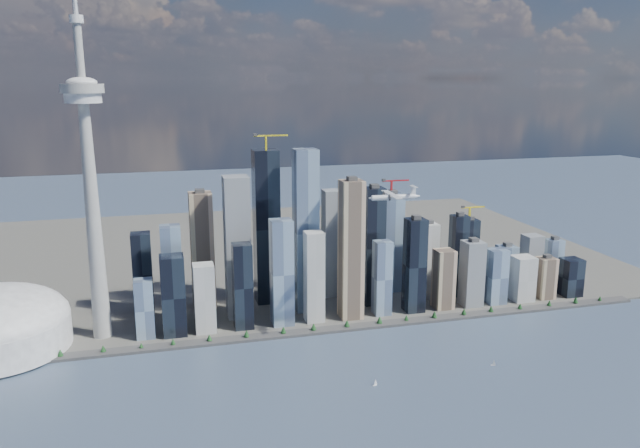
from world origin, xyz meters
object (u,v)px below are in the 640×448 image
object	(u,v)px
needle_tower	(90,177)
airplane	(394,196)
sailboat_west	(375,383)
sailboat_east	(494,364)

from	to	relation	value
needle_tower	airplane	world-z (taller)	needle_tower
sailboat_west	sailboat_east	world-z (taller)	sailboat_west
airplane	sailboat_east	world-z (taller)	airplane
needle_tower	sailboat_east	bearing A→B (deg)	-24.16
needle_tower	sailboat_west	world-z (taller)	needle_tower
sailboat_west	airplane	bearing A→B (deg)	43.02
airplane	sailboat_west	world-z (taller)	airplane
needle_tower	airplane	distance (m)	416.37
airplane	needle_tower	bearing A→B (deg)	164.25
needle_tower	airplane	xyz separation A→B (m)	(393.96, -133.06, -21.26)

